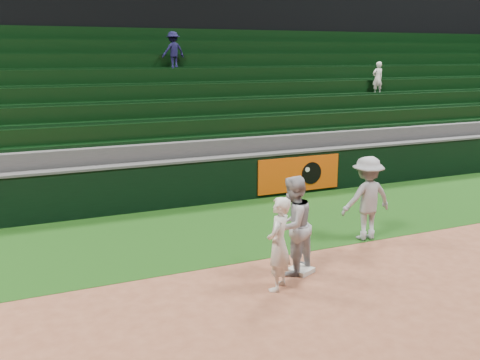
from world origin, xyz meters
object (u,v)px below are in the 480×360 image
first_base (301,270)px  first_baseman (278,244)px  base_coach (367,198)px  baserunner (292,225)px

first_base → first_baseman: 1.16m
first_base → base_coach: base_coach is taller
first_base → baserunner: baserunner is taller
baserunner → first_baseman: bearing=15.9°
first_base → baserunner: (-0.17, 0.07, 0.88)m
first_base → first_baseman: bearing=-147.6°
first_base → base_coach: 2.61m
baserunner → base_coach: size_ratio=1.00×
first_base → first_baseman: first_baseman is taller
first_baseman → base_coach: bearing=163.6°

